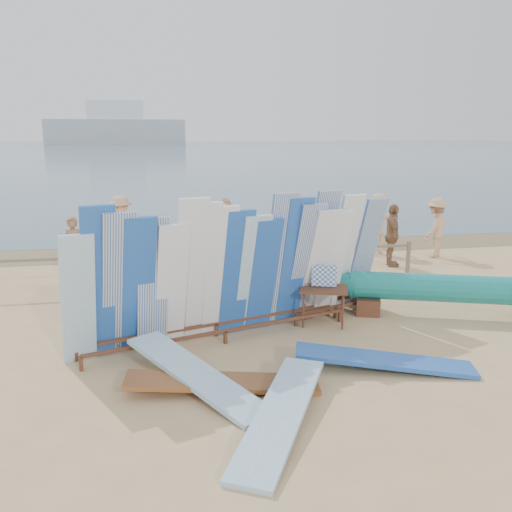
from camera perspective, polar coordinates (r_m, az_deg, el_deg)
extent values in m
plane|color=tan|center=(9.93, -8.98, -8.13)|extent=(160.00, 160.00, 0.00)
cube|color=#425F76|center=(137.33, -10.69, 11.09)|extent=(320.00, 240.00, 0.02)
cube|color=olive|center=(16.85, -9.75, 0.54)|extent=(40.00, 2.60, 0.01)
cube|color=#999EA3|center=(189.65, -14.49, 12.53)|extent=(45.00, 8.00, 8.00)
cube|color=silver|center=(189.80, -14.61, 14.64)|extent=(18.00, 6.00, 6.00)
cube|color=#6F6254|center=(12.58, -9.53, 0.13)|extent=(12.00, 0.06, 0.06)
cube|color=#6F6254|center=(12.79, -18.47, -1.77)|extent=(0.08, 0.08, 0.90)
cube|color=#6F6254|center=(12.66, -9.48, -1.42)|extent=(0.08, 0.08, 0.90)
cube|color=#6F6254|center=(12.84, -0.52, -1.04)|extent=(0.08, 0.08, 0.90)
cube|color=#6F6254|center=(13.33, 7.97, -0.65)|extent=(0.08, 0.08, 0.90)
cube|color=#6F6254|center=(14.08, 15.72, -0.29)|extent=(0.08, 0.08, 0.90)
cube|color=brown|center=(9.33, -3.25, -7.87)|extent=(4.60, 1.43, 0.06)
cube|color=brown|center=(9.68, -4.24, -7.11)|extent=(4.60, 1.43, 0.06)
cube|color=#88B9DA|center=(8.63, -18.21, -4.44)|extent=(0.64, 0.67, 2.11)
cube|color=#2355B1|center=(8.62, -16.28, -2.91)|extent=(0.68, 0.81, 2.52)
cube|color=silver|center=(8.70, -14.26, -3.05)|extent=(0.71, 0.88, 2.40)
cube|color=#2355B1|center=(8.78, -12.28, -3.12)|extent=(0.70, 0.86, 2.31)
cube|color=silver|center=(8.85, -10.82, -3.08)|extent=(0.63, 0.62, 2.27)
cube|color=white|center=(8.95, -8.90, -3.21)|extent=(0.66, 0.72, 2.15)
cube|color=white|center=(8.99, -7.08, -1.74)|extent=(0.70, 0.87, 2.55)
cube|color=white|center=(9.08, -5.70, -1.83)|extent=(0.69, 0.82, 2.47)
cube|color=white|center=(9.21, -3.90, -1.86)|extent=(0.67, 0.76, 2.39)
cube|color=#2355B1|center=(9.34, -2.16, -1.91)|extent=(0.66, 0.72, 2.30)
cube|color=#88B9DA|center=(9.49, -0.46, -2.00)|extent=(0.67, 0.75, 2.19)
cube|color=#2355B1|center=(9.60, 0.78, -2.11)|extent=(0.66, 0.73, 2.10)
cube|color=silver|center=(9.69, 2.40, -0.64)|extent=(0.66, 0.74, 2.54)
cube|color=#2355B1|center=(9.86, 3.96, -0.72)|extent=(0.66, 0.73, 2.44)
cube|color=silver|center=(9.99, 5.09, -0.91)|extent=(0.69, 0.82, 2.32)
cube|color=white|center=(10.17, 6.56, -1.05)|extent=(0.71, 0.90, 2.20)
cube|color=white|center=(10.35, 7.98, -0.99)|extent=(0.65, 0.71, 2.15)
cube|color=brown|center=(10.67, 8.35, -5.30)|extent=(1.75, 0.65, 0.06)
cube|color=brown|center=(10.97, 7.06, -4.75)|extent=(1.75, 0.65, 0.06)
cube|color=white|center=(10.12, 3.95, -1.35)|extent=(0.65, 0.68, 2.11)
cube|color=silver|center=(10.39, 6.61, 0.13)|extent=(0.70, 0.81, 2.51)
cube|color=white|center=(10.74, 9.07, 0.19)|extent=(0.71, 0.83, 2.41)
cube|color=silver|center=(11.11, 11.38, 0.25)|extent=(0.71, 0.84, 2.31)
cube|color=brown|center=(11.08, 11.69, -5.10)|extent=(0.62, 0.67, 0.33)
cylinder|color=teal|center=(11.17, 20.30, -3.25)|extent=(3.99, 1.88, 0.55)
cone|color=teal|center=(10.95, 7.47, -2.86)|extent=(1.21, 0.85, 0.51)
cube|color=brown|center=(10.15, 7.15, -3.46)|extent=(1.02, 0.86, 0.05)
cube|color=white|center=(10.08, 7.19, -2.06)|extent=(0.45, 0.17, 0.41)
cube|color=#88B9DA|center=(7.00, 2.59, -17.37)|extent=(1.76, 2.64, 0.31)
cube|color=#88B9DA|center=(7.93, -6.38, -13.62)|extent=(1.94, 2.55, 0.42)
cube|color=#2355B1|center=(8.67, 13.32, -11.52)|extent=(2.75, 1.27, 0.29)
cube|color=#965729|center=(7.83, -3.52, -13.91)|extent=(2.74, 0.85, 0.24)
cube|color=red|center=(13.60, -4.75, -0.75)|extent=(0.78, 0.76, 0.05)
cube|color=red|center=(13.77, -4.36, 0.72)|extent=(0.61, 0.44, 0.59)
cube|color=red|center=(13.95, -0.84, -0.48)|extent=(0.58, 0.53, 0.05)
cube|color=red|center=(14.12, -0.94, 0.83)|extent=(0.55, 0.20, 0.54)
cube|color=red|center=(13.55, -3.01, 0.09)|extent=(0.52, 0.78, 0.54)
cube|color=red|center=(13.77, -3.07, 1.77)|extent=(0.46, 0.21, 0.34)
imported|color=beige|center=(15.13, 2.49, 2.28)|extent=(0.52, 0.80, 1.53)
imported|color=tan|center=(16.52, 12.74, 3.34)|extent=(1.24, 0.74, 1.80)
imported|color=tan|center=(16.46, 18.38, 2.85)|extent=(1.15, 1.07, 1.73)
imported|color=#8C6042|center=(15.82, 6.05, 2.72)|extent=(0.59, 0.64, 1.55)
imported|color=#8C6042|center=(13.92, -18.61, 0.77)|extent=(0.62, 0.41, 1.56)
imported|color=beige|center=(16.67, -3.34, 3.38)|extent=(1.30, 1.46, 1.60)
imported|color=#8C6042|center=(14.99, 14.15, 2.11)|extent=(0.65, 1.06, 1.68)
imported|color=tan|center=(15.79, -14.03, 2.90)|extent=(1.23, 1.10, 1.82)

